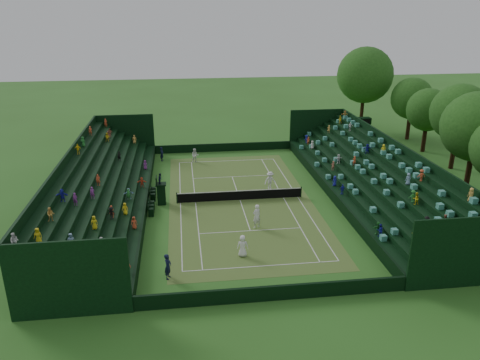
{
  "coord_description": "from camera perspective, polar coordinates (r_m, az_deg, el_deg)",
  "views": [
    {
      "loc": [
        -5.16,
        -39.65,
        16.8
      ],
      "look_at": [
        0.0,
        0.0,
        2.0
      ],
      "focal_mm": 35.0,
      "sensor_mm": 36.0,
      "label": 1
    }
  ],
  "objects": [
    {
      "name": "player_near_west",
      "position": [
        33.64,
        0.32,
        -8.05
      ],
      "size": [
        0.86,
        0.62,
        1.65
      ],
      "primitive_type": "imported",
      "rotation": [
        0.0,
        0.0,
        3.01
      ],
      "color": "white",
      "rests_on": "ground"
    },
    {
      "name": "umpire_chair",
      "position": [
        42.68,
        -9.6,
        -1.34
      ],
      "size": [
        0.94,
        0.94,
        2.95
      ],
      "color": "black",
      "rests_on": "ground"
    },
    {
      "name": "scoreboard_tower",
      "position": [
        61.71,
        14.69,
        6.86
      ],
      "size": [
        2.0,
        1.0,
        3.7
      ],
      "color": "black",
      "rests_on": "ground"
    },
    {
      "name": "courtside_chairs",
      "position": [
        43.01,
        -10.65,
        -2.5
      ],
      "size": [
        0.46,
        5.44,
        1.0
      ],
      "color": "black",
      "rests_on": "ground"
    },
    {
      "name": "perimeter_wall_east",
      "position": [
        44.99,
        10.78,
        -1.31
      ],
      "size": [
        0.2,
        31.77,
        1.0
      ],
      "primitive_type": "cube",
      "color": "black",
      "rests_on": "ground"
    },
    {
      "name": "court_surface",
      "position": [
        43.37,
        0.0,
        -2.47
      ],
      "size": [
        12.97,
        26.77,
        0.01
      ],
      "primitive_type": "cube",
      "color": "#377D29",
      "rests_on": "ground"
    },
    {
      "name": "tree_row",
      "position": [
        58.77,
        21.09,
        8.96
      ],
      "size": [
        11.05,
        36.0,
        11.78
      ],
      "color": "black",
      "rests_on": "ground"
    },
    {
      "name": "south_grandstand",
      "position": [
        43.14,
        -16.93,
        -1.32
      ],
      "size": [
        6.6,
        32.0,
        4.9
      ],
      "color": "black",
      "rests_on": "ground"
    },
    {
      "name": "tennis_net",
      "position": [
        43.17,
        0.0,
        -1.83
      ],
      "size": [
        11.67,
        0.1,
        1.06
      ],
      "color": "black",
      "rests_on": "ground"
    },
    {
      "name": "perimeter_wall_west",
      "position": [
        43.0,
        -11.29,
        -2.38
      ],
      "size": [
        0.2,
        31.77,
        1.0
      ],
      "primitive_type": "cube",
      "color": "black",
      "rests_on": "ground"
    },
    {
      "name": "ground",
      "position": [
        43.37,
        0.0,
        -2.48
      ],
      "size": [
        160.0,
        160.0,
        0.0
      ],
      "primitive_type": "plane",
      "color": "#2E601E",
      "rests_on": "ground"
    },
    {
      "name": "perimeter_wall_north",
      "position": [
        58.11,
        -2.03,
        4.01
      ],
      "size": [
        17.17,
        0.2,
        1.0
      ],
      "primitive_type": "cube",
      "color": "black",
      "rests_on": "ground"
    },
    {
      "name": "line_judge_south",
      "position": [
        31.43,
        -8.78,
        -10.37
      ],
      "size": [
        0.6,
        0.74,
        1.77
      ],
      "primitive_type": "imported",
      "rotation": [
        0.0,
        0.0,
        1.27
      ],
      "color": "black",
      "rests_on": "ground"
    },
    {
      "name": "line_judge_north",
      "position": [
        55.02,
        -9.5,
        3.15
      ],
      "size": [
        0.51,
        0.67,
        1.65
      ],
      "primitive_type": "imported",
      "rotation": [
        0.0,
        0.0,
        1.37
      ],
      "color": "black",
      "rests_on": "ground"
    },
    {
      "name": "player_near_east",
      "position": [
        37.76,
        2.04,
        -4.43
      ],
      "size": [
        0.87,
        0.75,
        2.02
      ],
      "primitive_type": "imported",
      "rotation": [
        0.0,
        0.0,
        3.58
      ],
      "color": "white",
      "rests_on": "ground"
    },
    {
      "name": "perimeter_wall_south",
      "position": [
        29.27,
        4.13,
        -13.58
      ],
      "size": [
        17.17,
        0.2,
        1.0
      ],
      "primitive_type": "cube",
      "color": "black",
      "rests_on": "ground"
    },
    {
      "name": "player_far_east",
      "position": [
        45.69,
        3.69,
        -0.07
      ],
      "size": [
        1.31,
        0.95,
        1.84
      ],
      "primitive_type": "imported",
      "rotation": [
        0.0,
        0.0,
        0.24
      ],
      "color": "white",
      "rests_on": "ground"
    },
    {
      "name": "north_grandstand",
      "position": [
        46.07,
        15.82,
        0.18
      ],
      "size": [
        6.6,
        32.0,
        4.9
      ],
      "color": "black",
      "rests_on": "ground"
    },
    {
      "name": "player_far_west",
      "position": [
        53.96,
        -5.51,
        3.0
      ],
      "size": [
        0.85,
        0.68,
        1.66
      ],
      "primitive_type": "imported",
      "rotation": [
        0.0,
        0.0,
        -0.07
      ],
      "color": "white",
      "rests_on": "ground"
    }
  ]
}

